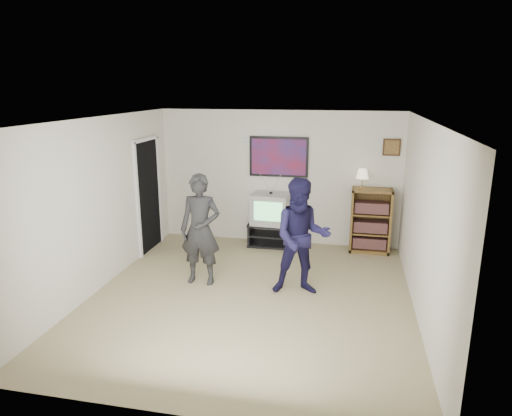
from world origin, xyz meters
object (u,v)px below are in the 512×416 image
(media_stand, at_px, (272,234))
(person_tall, at_px, (200,230))
(crt_television, at_px, (271,209))
(person_short, at_px, (302,237))
(bookshelf, at_px, (370,221))

(media_stand, distance_m, person_tall, 2.11)
(crt_television, bearing_deg, person_short, -65.06)
(person_short, bearing_deg, person_tall, 167.64)
(person_tall, bearing_deg, crt_television, 67.72)
(bookshelf, bearing_deg, media_stand, -178.40)
(media_stand, distance_m, person_short, 2.16)
(person_tall, bearing_deg, bookshelf, 36.26)
(media_stand, bearing_deg, crt_television, 179.46)
(crt_television, relative_size, bookshelf, 0.58)
(media_stand, distance_m, crt_television, 0.50)
(media_stand, xyz_separation_m, crt_television, (-0.03, 0.00, 0.50))
(media_stand, relative_size, bookshelf, 0.76)
(crt_television, bearing_deg, bookshelf, 4.47)
(media_stand, relative_size, person_short, 0.52)
(crt_television, height_order, person_short, person_short)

